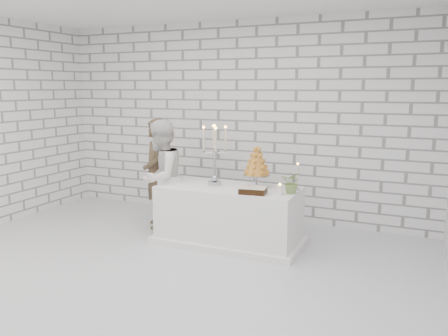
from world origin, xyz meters
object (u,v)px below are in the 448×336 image
groom (156,173)px  cake_table (229,215)px  croquembouche (257,166)px  candelabra (215,155)px  bride (161,178)px

groom → cake_table: bearing=40.7°
cake_table → croquembouche: croquembouche is taller
groom → candelabra: groom is taller
cake_table → bride: bearing=-177.4°
bride → croquembouche: size_ratio=2.89×
bride → croquembouche: (1.33, 0.15, 0.23)m
groom → croquembouche: (1.58, -0.13, 0.24)m
bride → candelabra: bride is taller
cake_table → candelabra: bearing=173.3°
groom → bride: (0.26, -0.28, 0.01)m
groom → candelabra: 1.12m
candelabra → croquembouche: 0.57m
cake_table → bride: bride is taller
candelabra → bride: bearing=-174.8°
candelabra → croquembouche: size_ratio=1.45×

